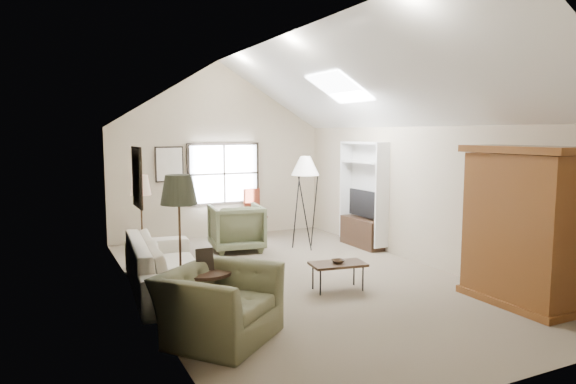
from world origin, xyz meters
name	(u,v)px	position (x,y,z in m)	size (l,w,h in m)	color
room_shell	(299,80)	(0.00, 0.00, 3.21)	(5.01, 8.01, 4.00)	#756953
window	(224,174)	(0.10, 3.96, 1.45)	(1.72, 0.08, 1.42)	black
skylight	(340,87)	(1.30, 0.90, 3.22)	(0.80, 1.20, 0.52)	white
wall_art	(155,170)	(-1.88, 1.94, 1.73)	(1.97, 3.71, 0.88)	black
armoire	(519,227)	(2.18, -2.40, 1.10)	(0.60, 1.50, 2.20)	brown
tv_alcove	(363,192)	(2.34, 1.60, 1.15)	(0.32, 1.30, 2.10)	white
media_console	(362,232)	(2.32, 1.60, 0.30)	(0.34, 1.18, 0.60)	#382316
tv_panel	(362,203)	(2.32, 1.60, 0.92)	(0.05, 0.90, 0.55)	black
sofa	(168,264)	(-2.05, 0.37, 0.40)	(2.74, 1.07, 0.80)	beige
armchair_near	(219,304)	(-1.94, -1.75, 0.41)	(1.27, 1.11, 0.82)	brown
armchair_far	(236,228)	(-0.19, 2.41, 0.47)	(1.01, 1.04, 0.95)	#666D4C
coffee_table	(338,276)	(0.27, -0.76, 0.21)	(0.83, 0.46, 0.42)	#352116
bowl	(338,261)	(0.27, -0.76, 0.45)	(0.20, 0.20, 0.05)	#382617
side_table	(205,297)	(-1.95, -1.23, 0.34)	(0.69, 0.69, 0.69)	#3D2519
side_chair	(256,212)	(0.77, 3.70, 0.54)	(0.42, 0.42, 1.08)	brown
tripod_lamp	(305,202)	(1.15, 1.96, 0.97)	(0.57, 0.57, 1.95)	white
dark_lamp	(180,248)	(-2.20, -1.03, 0.95)	(0.46, 0.46, 1.91)	#282B1E
tan_lamp	(142,223)	(-2.20, 1.57, 0.86)	(0.34, 0.34, 1.71)	tan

